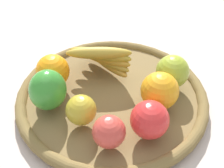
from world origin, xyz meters
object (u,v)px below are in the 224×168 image
at_px(apple_0, 109,132).
at_px(apple_3, 172,71).
at_px(apple_2, 81,110).
at_px(bell_pepper, 48,90).
at_px(orange_1, 160,91).
at_px(apple_1, 150,120).
at_px(orange_0, 53,71).
at_px(banana_bunch, 102,57).

xyz_separation_m(apple_0, apple_3, (0.23, -0.03, 0.01)).
relative_size(apple_2, bell_pepper, 0.68).
bearing_deg(apple_3, apple_2, 153.61).
distance_m(orange_1, apple_1, 0.09).
distance_m(orange_0, apple_0, 0.22).
xyz_separation_m(orange_1, banana_bunch, (0.03, 0.18, -0.00)).
xyz_separation_m(banana_bunch, bell_pepper, (-0.17, 0.02, 0.01)).
relative_size(apple_0, apple_2, 1.01).
height_order(apple_2, apple_3, apple_3).
bearing_deg(apple_0, apple_3, -6.57).
height_order(orange_0, apple_1, orange_0).
bearing_deg(apple_1, apple_0, 141.00).
bearing_deg(apple_1, banana_bunch, 59.01).
xyz_separation_m(apple_0, apple_2, (0.02, 0.08, -0.00)).
bearing_deg(apple_2, apple_3, -26.39).
height_order(apple_1, bell_pepper, bell_pepper).
xyz_separation_m(apple_0, bell_pepper, (0.01, 0.17, 0.01)).
height_order(apple_0, apple_3, apple_3).
relative_size(orange_0, apple_3, 1.00).
height_order(orange_0, apple_3, same).
xyz_separation_m(apple_2, apple_3, (0.21, -0.11, 0.01)).
relative_size(apple_1, bell_pepper, 0.82).
height_order(orange_1, apple_0, orange_1).
bearing_deg(apple_0, apple_1, -39.00).
relative_size(banana_bunch, bell_pepper, 1.72).
height_order(banana_bunch, bell_pepper, bell_pepper).
xyz_separation_m(apple_3, apple_1, (-0.16, -0.03, -0.00)).
height_order(banana_bunch, apple_1, banana_bunch).
bearing_deg(apple_0, orange_0, 70.60).
relative_size(orange_0, apple_2, 1.23).
xyz_separation_m(apple_3, bell_pepper, (-0.22, 0.19, 0.01)).
distance_m(banana_bunch, apple_1, 0.23).
xyz_separation_m(orange_1, apple_0, (-0.15, 0.03, -0.01)).
bearing_deg(orange_0, apple_3, -56.89).
distance_m(apple_3, apple_1, 0.17).
height_order(orange_1, bell_pepper, bell_pepper).
xyz_separation_m(orange_0, banana_bunch, (0.11, -0.07, 0.00)).
xyz_separation_m(orange_0, apple_0, (-0.07, -0.21, -0.01)).
bearing_deg(orange_0, banana_bunch, -31.88).
bearing_deg(apple_3, orange_1, -175.74).
relative_size(apple_2, apple_3, 0.82).
xyz_separation_m(orange_1, apple_1, (-0.08, -0.02, -0.00)).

